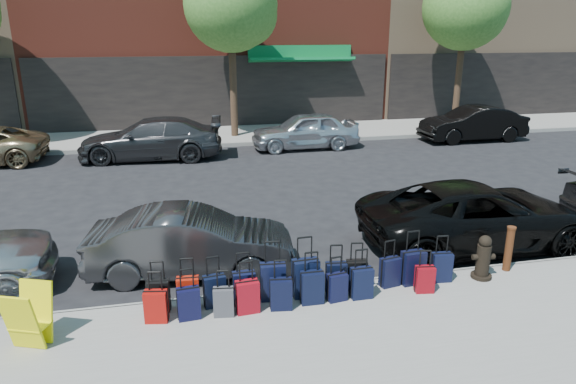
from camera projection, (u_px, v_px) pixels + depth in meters
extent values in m
plane|color=black|center=(259.00, 212.00, 13.44)|extent=(120.00, 120.00, 0.00)
cube|color=gray|center=(334.00, 356.00, 7.37)|extent=(60.00, 4.00, 0.15)
cube|color=gray|center=(222.00, 135.00, 22.73)|extent=(60.00, 4.00, 0.15)
cube|color=gray|center=(300.00, 290.00, 9.25)|extent=(60.00, 0.08, 0.15)
cube|color=gray|center=(227.00, 145.00, 20.85)|extent=(60.00, 0.08, 0.15)
cube|color=black|center=(217.00, 93.00, 24.05)|extent=(16.66, 0.15, 3.40)
cube|color=#0C7137|center=(302.00, 60.00, 24.09)|extent=(5.00, 0.91, 0.27)
cube|color=#0C7137|center=(300.00, 52.00, 24.27)|extent=(5.00, 0.10, 0.60)
cube|color=black|center=(518.00, 86.00, 27.35)|extent=(14.70, 0.15, 3.40)
cylinder|color=black|center=(233.00, 79.00, 21.62)|extent=(0.30, 0.30, 4.80)
sphere|color=#3A7226|center=(231.00, 4.00, 20.72)|extent=(3.80, 3.80, 3.80)
sphere|color=#3A7226|center=(246.00, 14.00, 20.95)|extent=(2.58, 2.58, 2.58)
cylinder|color=black|center=(459.00, 75.00, 23.78)|extent=(0.30, 0.30, 4.80)
sphere|color=#3A7226|center=(466.00, 7.00, 22.88)|extent=(3.80, 3.80, 3.80)
sphere|color=#3A7226|center=(477.00, 16.00, 23.12)|extent=(2.58, 2.58, 2.58)
cube|color=black|center=(159.00, 296.00, 8.36)|extent=(0.38, 0.24, 0.54)
cylinder|color=black|center=(156.00, 263.00, 8.18)|extent=(0.20, 0.06, 0.03)
cube|color=#A51A0A|center=(188.00, 293.00, 8.45)|extent=(0.37, 0.22, 0.54)
cylinder|color=black|center=(186.00, 260.00, 8.27)|extent=(0.20, 0.05, 0.03)
cube|color=black|center=(215.00, 291.00, 8.51)|extent=(0.39, 0.25, 0.54)
cylinder|color=black|center=(213.00, 259.00, 8.33)|extent=(0.20, 0.06, 0.03)
cube|color=black|center=(244.00, 288.00, 8.59)|extent=(0.37, 0.21, 0.56)
cylinder|color=black|center=(243.00, 255.00, 8.40)|extent=(0.21, 0.03, 0.03)
cube|color=black|center=(273.00, 282.00, 8.70)|extent=(0.45, 0.28, 0.65)
cylinder|color=black|center=(273.00, 244.00, 8.49)|extent=(0.24, 0.06, 0.03)
cube|color=black|center=(306.00, 278.00, 8.81)|extent=(0.46, 0.27, 0.67)
cylinder|color=black|center=(306.00, 239.00, 8.59)|extent=(0.25, 0.05, 0.03)
cube|color=black|center=(336.00, 277.00, 8.98)|extent=(0.38, 0.24, 0.54)
cylinder|color=black|center=(337.00, 247.00, 8.80)|extent=(0.20, 0.06, 0.03)
cube|color=black|center=(356.00, 275.00, 9.08)|extent=(0.38, 0.25, 0.54)
cylinder|color=black|center=(358.00, 244.00, 8.90)|extent=(0.20, 0.06, 0.03)
cube|color=black|center=(390.00, 272.00, 9.17)|extent=(0.39, 0.26, 0.53)
cylinder|color=black|center=(392.00, 242.00, 9.00)|extent=(0.20, 0.07, 0.03)
cube|color=black|center=(413.00, 268.00, 9.24)|extent=(0.43, 0.26, 0.62)
cylinder|color=black|center=(416.00, 233.00, 9.04)|extent=(0.24, 0.05, 0.03)
cube|color=black|center=(441.00, 267.00, 9.35)|extent=(0.38, 0.23, 0.54)
cylinder|color=black|center=(444.00, 237.00, 9.17)|extent=(0.20, 0.05, 0.03)
cube|color=#A10F0A|center=(156.00, 306.00, 8.05)|extent=(0.38, 0.26, 0.52)
cylinder|color=black|center=(153.00, 274.00, 7.88)|extent=(0.20, 0.07, 0.03)
cube|color=black|center=(189.00, 304.00, 8.13)|extent=(0.37, 0.24, 0.52)
cylinder|color=black|center=(187.00, 271.00, 7.96)|extent=(0.20, 0.05, 0.03)
cube|color=#424147|center=(224.00, 302.00, 8.22)|extent=(0.35, 0.23, 0.48)
cylinder|color=black|center=(222.00, 273.00, 8.07)|extent=(0.18, 0.06, 0.03)
cube|color=maroon|center=(247.00, 297.00, 8.31)|extent=(0.38, 0.24, 0.54)
cylinder|color=black|center=(247.00, 264.00, 8.13)|extent=(0.21, 0.05, 0.03)
cube|color=black|center=(281.00, 294.00, 8.42)|extent=(0.38, 0.25, 0.53)
cylinder|color=black|center=(281.00, 262.00, 8.24)|extent=(0.20, 0.06, 0.03)
cube|color=black|center=(312.00, 287.00, 8.60)|extent=(0.38, 0.23, 0.56)
cylinder|color=black|center=(312.00, 254.00, 8.41)|extent=(0.21, 0.04, 0.03)
cube|color=black|center=(337.00, 287.00, 8.69)|extent=(0.35, 0.24, 0.49)
cylinder|color=black|center=(338.00, 259.00, 8.53)|extent=(0.19, 0.06, 0.03)
cube|color=black|center=(362.00, 283.00, 8.77)|extent=(0.37, 0.22, 0.54)
cylinder|color=black|center=(363.00, 251.00, 8.59)|extent=(0.21, 0.03, 0.03)
cube|color=maroon|center=(425.00, 279.00, 8.97)|extent=(0.35, 0.23, 0.48)
cylinder|color=black|center=(427.00, 252.00, 8.81)|extent=(0.18, 0.06, 0.03)
cylinder|color=black|center=(481.00, 276.00, 9.54)|extent=(0.38, 0.38, 0.06)
cylinder|color=black|center=(483.00, 260.00, 9.45)|extent=(0.25, 0.25, 0.59)
sphere|color=black|center=(485.00, 242.00, 9.34)|extent=(0.23, 0.23, 0.23)
cylinder|color=black|center=(483.00, 257.00, 9.43)|extent=(0.43, 0.15, 0.10)
cylinder|color=#38190C|center=(509.00, 249.00, 9.72)|extent=(0.14, 0.14, 0.87)
cylinder|color=#38190C|center=(512.00, 228.00, 9.59)|extent=(0.16, 0.16, 0.04)
cube|color=#FDF20E|center=(21.00, 323.00, 7.22)|extent=(0.56, 0.40, 0.92)
cube|color=#FDF20E|center=(36.00, 311.00, 7.53)|extent=(0.56, 0.40, 0.92)
cube|color=#FDF20E|center=(30.00, 325.00, 7.42)|extent=(0.60, 0.50, 0.02)
imported|color=#363638|center=(192.00, 243.00, 9.87)|extent=(4.06, 1.85, 1.29)
imported|color=black|center=(477.00, 215.00, 11.15)|extent=(5.10, 2.40, 1.41)
imported|color=#363639|center=(151.00, 139.00, 18.72)|extent=(5.32, 2.57, 1.49)
imported|color=silver|center=(305.00, 131.00, 20.37)|extent=(4.27, 1.75, 1.45)
imported|color=black|center=(473.00, 124.00, 21.80)|extent=(4.45, 1.58, 1.46)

